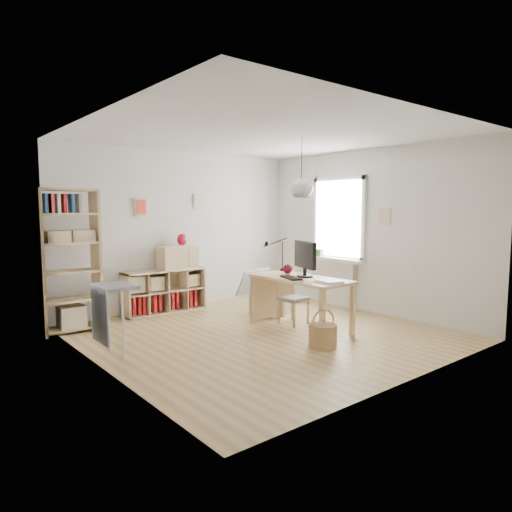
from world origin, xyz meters
TOP-DOWN VIEW (x-y plane):
  - ground at (0.00, 0.00)m, footprint 4.50×4.50m
  - room_shell at (0.55, -0.15)m, footprint 4.50×4.50m
  - window_unit at (2.23, 0.60)m, footprint 0.07×1.16m
  - radiator at (2.19, 0.60)m, footprint 0.10×0.80m
  - windowsill at (2.14, 0.60)m, footprint 0.22×1.20m
  - desk at (0.55, -0.15)m, footprint 0.70×1.50m
  - cube_shelf at (-0.47, 2.08)m, footprint 1.40×0.38m
  - tall_bookshelf at (-2.04, 1.80)m, footprint 0.80×0.38m
  - side_table at (-2.04, 0.35)m, footprint 0.40×0.55m
  - chair at (0.67, 0.18)m, footprint 0.39×0.39m
  - wicker_basket at (0.17, -0.94)m, footprint 0.36×0.35m
  - storage_chest at (0.89, 0.91)m, footprint 0.81×0.87m
  - monitor at (0.64, -0.14)m, footprint 0.24×0.57m
  - keyboard at (0.38, -0.13)m, footprint 0.30×0.46m
  - task_lamp at (0.59, 0.46)m, footprint 0.46×0.17m
  - yarn_ball at (0.66, 0.24)m, footprint 0.14×0.14m
  - paper_tray at (0.53, -0.71)m, footprint 0.30×0.35m
  - drawer_chest at (-0.19, 2.04)m, footprint 0.69×0.35m
  - red_vase at (-0.10, 2.04)m, footprint 0.16×0.16m
  - potted_plant at (2.12, 0.95)m, footprint 0.33×0.31m

SIDE VIEW (x-z plane):
  - ground at x=0.00m, z-range 0.00..0.00m
  - wicker_basket at x=0.17m, z-range -0.09..0.40m
  - storage_chest at x=0.89m, z-range -0.12..0.58m
  - cube_shelf at x=-0.47m, z-range -0.06..0.66m
  - radiator at x=2.19m, z-range 0.00..0.80m
  - chair at x=0.67m, z-range 0.05..0.79m
  - desk at x=0.55m, z-range 0.28..1.03m
  - side_table at x=-2.04m, z-range 0.24..1.09m
  - keyboard at x=0.38m, z-range 0.75..0.77m
  - paper_tray at x=0.53m, z-range 0.75..0.78m
  - yarn_ball at x=0.66m, z-range 0.75..0.89m
  - windowsill at x=2.14m, z-range 0.80..0.86m
  - drawer_chest at x=-0.19m, z-range 0.72..1.10m
  - potted_plant at x=2.12m, z-range 0.86..1.17m
  - monitor at x=0.64m, z-range 0.78..1.29m
  - task_lamp at x=0.59m, z-range 0.84..1.33m
  - tall_bookshelf at x=-2.04m, z-range 0.09..2.09m
  - red_vase at x=-0.10m, z-range 1.10..1.30m
  - window_unit at x=2.23m, z-range 0.82..2.28m
  - room_shell at x=0.55m, z-range -0.25..4.25m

